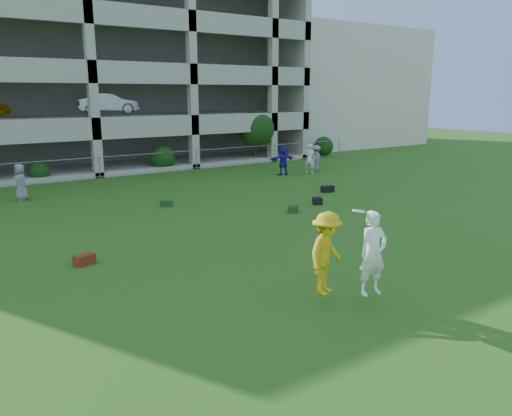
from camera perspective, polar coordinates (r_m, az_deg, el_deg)
ground at (r=12.62m, az=9.54°, el=-8.49°), size 100.00×100.00×0.00m
stucco_building at (r=47.96m, az=6.50°, el=13.40°), size 16.00×14.00×10.00m
bystander_c at (r=24.01m, az=-25.30°, el=2.69°), size 0.60×0.84×1.61m
bystander_d at (r=28.65m, az=3.11°, el=5.49°), size 1.62×0.64×1.71m
bystander_e at (r=29.24m, az=6.16°, el=5.63°), size 0.71×0.76×1.75m
bystander_f at (r=30.54m, az=6.90°, el=5.71°), size 1.14×0.95×1.53m
bag_red_a at (r=14.50m, az=-19.02°, el=-5.59°), size 0.62×0.47×0.28m
bag_green_c at (r=19.73m, az=4.24°, el=-0.09°), size 0.60×0.60×0.26m
crate_d at (r=21.18m, az=7.03°, el=0.81°), size 0.46×0.46×0.30m
bag_black_e at (r=23.90m, az=8.17°, el=2.16°), size 0.65×0.43×0.30m
bag_green_g at (r=20.98m, az=-10.21°, el=0.51°), size 0.58×0.52×0.25m
frisbee_contest at (r=10.98m, az=9.48°, el=-5.11°), size 1.85×1.42×1.90m
parking_garage at (r=37.05m, az=-22.17°, el=14.28°), size 30.00×14.00×12.00m
fence at (r=28.88m, az=-17.47°, el=4.49°), size 36.06×0.06×1.20m
shrub_row at (r=31.04m, az=-9.81°, el=7.12°), size 34.38×2.52×3.50m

